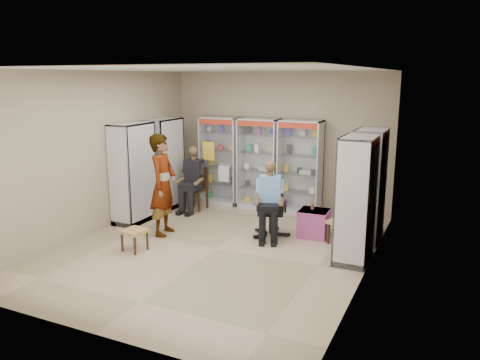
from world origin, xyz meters
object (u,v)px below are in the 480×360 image
at_px(cabinet_left_near, 133,173).
at_px(wooden_chair, 196,189).
at_px(cabinet_left_far, 164,164).
at_px(standing_man, 163,185).
at_px(pink_trunk, 314,223).
at_px(woven_stool_b, 135,240).
at_px(cabinet_right_near, 356,200).
at_px(office_chair, 271,209).
at_px(cabinet_right_far, 368,185).
at_px(cabinet_back_right, 300,167).
at_px(cabinet_back_left, 221,161).
at_px(cabinet_back_mid, 259,164).
at_px(seated_shopkeeper, 270,202).
at_px(woven_stool_a, 342,232).

height_order(cabinet_left_near, wooden_chair, cabinet_left_near).
bearing_deg(cabinet_left_far, wooden_chair, 106.39).
bearing_deg(wooden_chair, cabinet_left_near, -117.61).
relative_size(wooden_chair, standing_man, 0.50).
height_order(pink_trunk, woven_stool_b, pink_trunk).
bearing_deg(cabinet_right_near, pink_trunk, 47.03).
bearing_deg(cabinet_right_near, office_chair, 72.56).
distance_m(cabinet_right_far, wooden_chair, 3.84).
xyz_separation_m(cabinet_back_right, office_chair, (0.01, -1.72, -0.47)).
height_order(cabinet_back_left, cabinet_back_mid, same).
height_order(cabinet_right_far, office_chair, cabinet_right_far).
height_order(cabinet_back_mid, cabinet_right_far, same).
distance_m(cabinet_back_left, cabinet_back_mid, 0.95).
relative_size(cabinet_back_left, cabinet_right_far, 1.00).
bearing_deg(seated_shopkeeper, cabinet_left_near, 167.99).
bearing_deg(cabinet_back_right, cabinet_left_near, -144.35).
xyz_separation_m(cabinet_back_right, cabinet_right_far, (1.63, -1.13, 0.00)).
bearing_deg(cabinet_back_mid, cabinet_left_far, -153.68).
height_order(pink_trunk, woven_stool_a, pink_trunk).
distance_m(office_chair, woven_stool_a, 1.34).
distance_m(cabinet_back_right, seated_shopkeeper, 1.80).
bearing_deg(cabinet_back_right, woven_stool_b, -118.31).
relative_size(cabinet_right_far, cabinet_right_near, 1.00).
height_order(cabinet_back_right, woven_stool_b, cabinet_back_right).
bearing_deg(wooden_chair, cabinet_right_far, -6.04).
xyz_separation_m(cabinet_left_far, office_chair, (2.84, -0.79, -0.47)).
relative_size(cabinet_right_near, wooden_chair, 2.13).
bearing_deg(standing_man, cabinet_right_near, -96.89).
distance_m(cabinet_right_far, cabinet_left_far, 4.46).
xyz_separation_m(cabinet_back_right, standing_man, (-1.85, -2.43, -0.06)).
height_order(cabinet_back_left, cabinet_right_near, same).
xyz_separation_m(seated_shopkeeper, standing_man, (-1.86, -0.66, 0.27)).
height_order(cabinet_right_far, cabinet_left_near, same).
height_order(cabinet_left_near, seated_shopkeeper, cabinet_left_near).
distance_m(wooden_chair, woven_stool_a, 3.56).
height_order(cabinet_back_right, woven_stool_a, cabinet_back_right).
xyz_separation_m(cabinet_left_far, woven_stool_b, (1.01, -2.44, -0.82)).
height_order(cabinet_back_left, woven_stool_b, cabinet_back_left).
relative_size(pink_trunk, standing_man, 0.28).
bearing_deg(wooden_chair, woven_stool_a, -13.61).
height_order(cabinet_right_near, cabinet_left_far, same).
bearing_deg(cabinet_back_right, cabinet_back_left, 180.00).
relative_size(wooden_chair, woven_stool_b, 2.55).
bearing_deg(seated_shopkeeper, cabinet_right_far, 4.39).
distance_m(cabinet_back_left, cabinet_back_right, 1.90).
distance_m(cabinet_right_far, cabinet_right_near, 1.10).
relative_size(seated_shopkeeper, woven_stool_a, 3.12).
relative_size(cabinet_back_right, cabinet_left_far, 1.00).
bearing_deg(cabinet_left_far, woven_stool_a, 81.26).
relative_size(cabinet_right_near, cabinet_left_near, 1.00).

